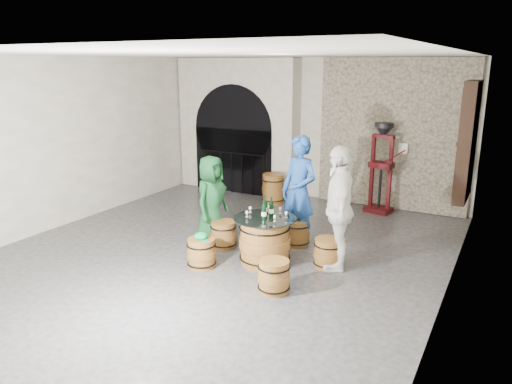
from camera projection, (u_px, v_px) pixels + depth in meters
The scene contains 30 objects.
ground at pixel (222, 252), 8.12m from camera, with size 8.00×8.00×0.00m, color #2C2C2E.
wall_back at pixel (315, 129), 11.11m from camera, with size 8.00×8.00×0.00m, color silver.
wall_left at pixel (67, 142), 9.33m from camera, with size 8.00×8.00×0.00m, color silver.
wall_right at pixel (455, 184), 6.09m from camera, with size 8.00×8.00×0.00m, color silver.
ceiling at pixel (219, 54), 7.30m from camera, with size 8.00×8.00×0.00m, color beige.
stone_facing_panel at pixel (393, 135), 10.22m from camera, with size 3.20×0.12×3.18m, color gray.
arched_opening at pixel (238, 126), 11.76m from camera, with size 3.10×0.60×3.19m.
shuttered_window at pixel (467, 141), 8.13m from camera, with size 0.23×1.10×2.00m.
barrel_table at pixel (265, 241), 7.58m from camera, with size 0.98×0.98×0.76m.
barrel_stool_left at pixel (224, 234), 8.31m from camera, with size 0.46×0.46×0.46m.
barrel_stool_far at pixel (297, 232), 8.40m from camera, with size 0.46×0.46×0.46m.
barrel_stool_right at pixel (328, 253), 7.49m from camera, with size 0.46×0.46×0.46m.
barrel_stool_near_right at pixel (274, 276), 6.67m from camera, with size 0.46×0.46×0.46m.
barrel_stool_near_left at pixel (202, 253), 7.49m from camera, with size 0.46×0.46×0.46m.
green_cap at pixel (201, 236), 7.41m from camera, with size 0.25×0.21×0.12m.
person_green at pixel (211, 200), 8.38m from camera, with size 0.76×0.50×1.56m, color #11401E.
person_blue at pixel (299, 191), 8.24m from camera, with size 0.70×0.46×1.91m, color #1B4696.
person_white at pixel (339, 208), 7.28m from camera, with size 1.12×0.47×1.92m, color silver.
wine_bottle_left at pixel (265, 207), 7.56m from camera, with size 0.08×0.08×0.32m.
wine_bottle_center at pixel (264, 212), 7.34m from camera, with size 0.08×0.08×0.32m.
wine_bottle_right at pixel (271, 209), 7.48m from camera, with size 0.08×0.08×0.32m.
tasting_glass_a at pixel (247, 214), 7.51m from camera, with size 0.05×0.05×0.10m, color #C06D25, non-canonical shape.
tasting_glass_b at pixel (286, 215), 7.48m from camera, with size 0.05×0.05×0.10m, color #C06D25, non-canonical shape.
tasting_glass_c at pixel (270, 208), 7.80m from camera, with size 0.05×0.05×0.10m, color #C06D25, non-canonical shape.
tasting_glass_d at pixel (280, 210), 7.69m from camera, with size 0.05×0.05×0.10m, color #C06D25, non-canonical shape.
tasting_glass_e at pixel (275, 218), 7.30m from camera, with size 0.05×0.05×0.10m, color #C06D25, non-canonical shape.
tasting_glass_f at pixel (250, 209), 7.74m from camera, with size 0.05×0.05×0.10m, color #C06D25, non-canonical shape.
side_barrel at pixel (273, 189), 10.87m from camera, with size 0.51×0.51×0.68m.
corking_press at pixel (382, 161), 10.06m from camera, with size 0.79×0.51×1.89m.
control_box at pixel (403, 148), 10.10m from camera, with size 0.18×0.10×0.22m, color silver.
Camera 1 is at (4.12, -6.40, 3.07)m, focal length 34.00 mm.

